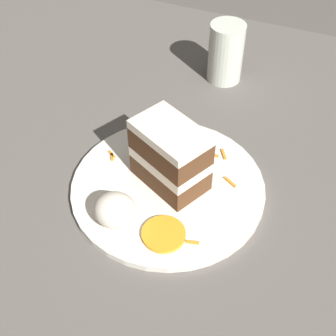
{
  "coord_description": "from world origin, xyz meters",
  "views": [
    {
      "loc": [
        -0.22,
        0.43,
        0.58
      ],
      "look_at": [
        -0.04,
        -0.01,
        0.08
      ],
      "focal_mm": 50.0,
      "sensor_mm": 36.0,
      "label": 1
    }
  ],
  "objects_px": {
    "orange_garnish": "(164,234)",
    "drinking_glass": "(225,56)",
    "plate": "(168,187)",
    "cake_slice": "(170,156)",
    "cream_dollop": "(116,210)"
  },
  "relations": [
    {
      "from": "orange_garnish",
      "to": "drinking_glass",
      "type": "xyz_separation_m",
      "value": [
        0.04,
        -0.4,
        0.04
      ]
    },
    {
      "from": "drinking_glass",
      "to": "plate",
      "type": "bearing_deg",
      "value": 92.14
    },
    {
      "from": "orange_garnish",
      "to": "drinking_glass",
      "type": "relative_size",
      "value": 0.54
    },
    {
      "from": "plate",
      "to": "orange_garnish",
      "type": "bearing_deg",
      "value": 108.94
    },
    {
      "from": "cake_slice",
      "to": "orange_garnish",
      "type": "distance_m",
      "value": 0.12
    },
    {
      "from": "cake_slice",
      "to": "orange_garnish",
      "type": "xyz_separation_m",
      "value": [
        -0.03,
        0.1,
        -0.05
      ]
    },
    {
      "from": "cream_dollop",
      "to": "drinking_glass",
      "type": "bearing_deg",
      "value": -94.08
    },
    {
      "from": "cake_slice",
      "to": "drinking_glass",
      "type": "height_order",
      "value": "same"
    },
    {
      "from": "plate",
      "to": "orange_garnish",
      "type": "xyz_separation_m",
      "value": [
        -0.03,
        0.09,
        0.01
      ]
    },
    {
      "from": "cake_slice",
      "to": "cream_dollop",
      "type": "relative_size",
      "value": 2.1
    },
    {
      "from": "cream_dollop",
      "to": "drinking_glass",
      "type": "distance_m",
      "value": 0.41
    },
    {
      "from": "cake_slice",
      "to": "orange_garnish",
      "type": "relative_size",
      "value": 2.09
    },
    {
      "from": "cake_slice",
      "to": "cream_dollop",
      "type": "distance_m",
      "value": 0.11
    },
    {
      "from": "plate",
      "to": "drinking_glass",
      "type": "distance_m",
      "value": 0.32
    },
    {
      "from": "plate",
      "to": "orange_garnish",
      "type": "relative_size",
      "value": 4.8
    }
  ]
}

